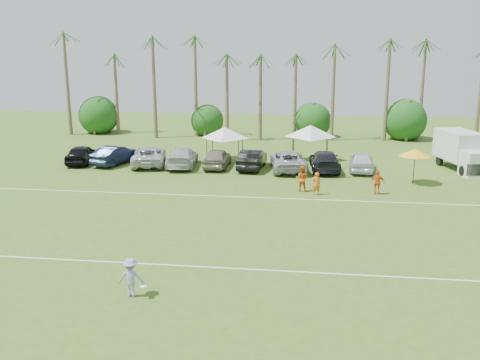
# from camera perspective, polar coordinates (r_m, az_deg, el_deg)

# --- Properties ---
(ground) EXTENTS (120.00, 120.00, 0.00)m
(ground) POSITION_cam_1_polar(r_m,az_deg,el_deg) (23.49, -7.23, -10.98)
(ground) COLOR #3E5D1B
(ground) RESTS_ON ground
(field_lines) EXTENTS (80.00, 12.10, 0.01)m
(field_lines) POSITION_cam_1_polar(r_m,az_deg,el_deg) (30.74, -3.50, -4.76)
(field_lines) COLOR white
(field_lines) RESTS_ON ground
(palm_tree_0) EXTENTS (2.40, 2.40, 8.90)m
(palm_tree_0) POSITION_cam_1_polar(r_m,az_deg,el_deg) (64.79, -18.17, 11.20)
(palm_tree_0) COLOR brown
(palm_tree_0) RESTS_ON ground
(palm_tree_1) EXTENTS (2.40, 2.40, 9.90)m
(palm_tree_1) POSITION_cam_1_polar(r_m,az_deg,el_deg) (62.79, -14.02, 12.20)
(palm_tree_1) COLOR brown
(palm_tree_1) RESTS_ON ground
(palm_tree_2) EXTENTS (2.40, 2.40, 10.90)m
(palm_tree_2) POSITION_cam_1_polar(r_m,az_deg,el_deg) (61.16, -9.58, 13.19)
(palm_tree_2) COLOR brown
(palm_tree_2) RESTS_ON ground
(palm_tree_3) EXTENTS (2.40, 2.40, 11.90)m
(palm_tree_3) POSITION_cam_1_polar(r_m,az_deg,el_deg) (60.12, -5.85, 14.10)
(palm_tree_3) COLOR brown
(palm_tree_3) RESTS_ON ground
(palm_tree_4) EXTENTS (2.40, 2.40, 8.90)m
(palm_tree_4) POSITION_cam_1_polar(r_m,az_deg,el_deg) (59.40, -1.94, 11.68)
(palm_tree_4) COLOR brown
(palm_tree_4) RESTS_ON ground
(palm_tree_5) EXTENTS (2.40, 2.40, 9.90)m
(palm_tree_5) POSITION_cam_1_polar(r_m,az_deg,el_deg) (58.85, 1.99, 12.50)
(palm_tree_5) COLOR brown
(palm_tree_5) RESTS_ON ground
(palm_tree_6) EXTENTS (2.40, 2.40, 10.90)m
(palm_tree_6) POSITION_cam_1_polar(r_m,az_deg,el_deg) (58.59, 6.00, 13.27)
(palm_tree_6) COLOR brown
(palm_tree_6) RESTS_ON ground
(palm_tree_7) EXTENTS (2.40, 2.40, 11.90)m
(palm_tree_7) POSITION_cam_1_polar(r_m,az_deg,el_deg) (58.62, 10.05, 13.97)
(palm_tree_7) COLOR brown
(palm_tree_7) RESTS_ON ground
(palm_tree_8) EXTENTS (2.40, 2.40, 8.90)m
(palm_tree_8) POSITION_cam_1_polar(r_m,az_deg,el_deg) (59.08, 14.88, 11.22)
(palm_tree_8) COLOR brown
(palm_tree_8) RESTS_ON ground
(palm_tree_9) EXTENTS (2.40, 2.40, 9.90)m
(palm_tree_9) POSITION_cam_1_polar(r_m,az_deg,el_deg) (59.88, 19.78, 11.74)
(palm_tree_9) COLOR brown
(palm_tree_9) RESTS_ON ground
(bush_tree_0) EXTENTS (4.00, 4.00, 4.00)m
(bush_tree_0) POSITION_cam_1_polar(r_m,az_deg,el_deg) (64.95, -15.01, 6.38)
(bush_tree_0) COLOR brown
(bush_tree_0) RESTS_ON ground
(bush_tree_1) EXTENTS (4.00, 4.00, 4.00)m
(bush_tree_1) POSITION_cam_1_polar(r_m,az_deg,el_deg) (61.22, -3.61, 6.39)
(bush_tree_1) COLOR brown
(bush_tree_1) RESTS_ON ground
(bush_tree_2) EXTENTS (4.00, 4.00, 4.00)m
(bush_tree_2) POSITION_cam_1_polar(r_m,az_deg,el_deg) (60.11, 7.76, 6.15)
(bush_tree_2) COLOR brown
(bush_tree_2) RESTS_ON ground
(bush_tree_3) EXTENTS (4.00, 4.00, 4.00)m
(bush_tree_3) POSITION_cam_1_polar(r_m,az_deg,el_deg) (61.00, 17.24, 5.76)
(bush_tree_3) COLOR brown
(bush_tree_3) RESTS_ON ground
(sideline_player_a) EXTENTS (0.65, 0.50, 1.59)m
(sideline_player_a) POSITION_cam_1_polar(r_m,az_deg,el_deg) (36.94, 8.16, -0.38)
(sideline_player_a) COLOR orange
(sideline_player_a) RESTS_ON ground
(sideline_player_b) EXTENTS (1.02, 0.88, 1.83)m
(sideline_player_b) POSITION_cam_1_polar(r_m,az_deg,el_deg) (37.72, 6.63, 0.16)
(sideline_player_b) COLOR #D05D17
(sideline_player_b) RESTS_ON ground
(sideline_player_c) EXTENTS (1.05, 0.59, 1.69)m
(sideline_player_c) POSITION_cam_1_polar(r_m,az_deg,el_deg) (37.87, 14.46, -0.25)
(sideline_player_c) COLOR #E15C19
(sideline_player_c) RESTS_ON ground
(box_truck) EXTENTS (3.63, 6.41, 3.12)m
(box_truck) POSITION_cam_1_polar(r_m,az_deg,el_deg) (47.50, 22.66, 2.96)
(box_truck) COLOR silver
(box_truck) RESTS_ON ground
(canopy_tent_left) EXTENTS (4.30, 4.30, 3.48)m
(canopy_tent_left) POSITION_cam_1_polar(r_m,az_deg,el_deg) (47.54, -1.63, 5.65)
(canopy_tent_left) COLOR black
(canopy_tent_left) RESTS_ON ground
(canopy_tent_right) EXTENTS (4.58, 4.58, 3.71)m
(canopy_tent_right) POSITION_cam_1_polar(r_m,az_deg,el_deg) (47.79, 7.56, 5.82)
(canopy_tent_right) COLOR black
(canopy_tent_right) RESTS_ON ground
(market_umbrella) EXTENTS (2.37, 2.37, 2.64)m
(market_umbrella) POSITION_cam_1_polar(r_m,az_deg,el_deg) (41.20, 18.19, 2.79)
(market_umbrella) COLOR black
(market_umbrella) RESTS_ON ground
(frisbee_player) EXTENTS (1.23, 0.64, 1.65)m
(frisbee_player) POSITION_cam_1_polar(r_m,az_deg,el_deg) (22.39, -11.55, -10.14)
(frisbee_player) COLOR #9C95D3
(frisbee_player) RESTS_ON ground
(parked_car_0) EXTENTS (2.46, 4.97, 1.63)m
(parked_car_0) POSITION_cam_1_polar(r_m,az_deg,el_deg) (48.54, -16.50, 2.66)
(parked_car_0) COLOR black
(parked_car_0) RESTS_ON ground
(parked_car_1) EXTENTS (3.03, 5.23, 1.63)m
(parked_car_1) POSITION_cam_1_polar(r_m,az_deg,el_deg) (47.48, -13.16, 2.63)
(parked_car_1) COLOR black
(parked_car_1) RESTS_ON ground
(parked_car_2) EXTENTS (3.95, 6.32, 1.63)m
(parked_car_2) POSITION_cam_1_polar(r_m,az_deg,el_deg) (46.57, -9.69, 2.58)
(parked_car_2) COLOR #BABABB
(parked_car_2) RESTS_ON ground
(parked_car_3) EXTENTS (2.81, 5.81, 1.63)m
(parked_car_3) POSITION_cam_1_polar(r_m,az_deg,el_deg) (45.57, -6.18, 2.45)
(parked_car_3) COLOR #BBBBBB
(parked_car_3) RESTS_ON ground
(parked_car_4) EXTENTS (1.97, 4.80, 1.63)m
(parked_car_4) POSITION_cam_1_polar(r_m,az_deg,el_deg) (45.01, -2.46, 2.37)
(parked_car_4) COLOR gray
(parked_car_4) RESTS_ON ground
(parked_car_5) EXTENTS (2.16, 5.08, 1.63)m
(parked_car_5) POSITION_cam_1_polar(r_m,az_deg,el_deg) (44.52, 1.32, 2.25)
(parked_car_5) COLOR black
(parked_car_5) RESTS_ON ground
(parked_car_6) EXTENTS (3.45, 6.17, 1.63)m
(parked_car_6) POSITION_cam_1_polar(r_m,az_deg,el_deg) (44.14, 5.16, 2.10)
(parked_car_6) COLOR #A7AAAE
(parked_car_6) RESTS_ON ground
(parked_car_7) EXTENTS (2.65, 5.75, 1.63)m
(parked_car_7) POSITION_cam_1_polar(r_m,az_deg,el_deg) (44.44, 9.03, 2.06)
(parked_car_7) COLOR black
(parked_car_7) RESTS_ON ground
(parked_car_8) EXTENTS (2.25, 4.90, 1.63)m
(parked_car_8) POSITION_cam_1_polar(r_m,az_deg,el_deg) (44.75, 12.85, 1.96)
(parked_car_8) COLOR silver
(parked_car_8) RESTS_ON ground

